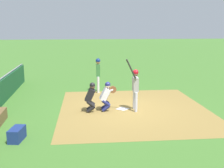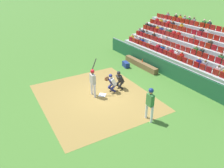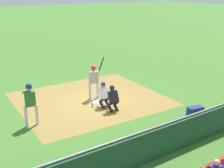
{
  "view_description": "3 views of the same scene",
  "coord_description": "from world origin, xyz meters",
  "px_view_note": "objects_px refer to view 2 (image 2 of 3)",
  "views": [
    {
      "loc": [
        11.75,
        -2.06,
        3.51
      ],
      "look_at": [
        -0.33,
        -0.42,
        1.08
      ],
      "focal_mm": 45.03,
      "sensor_mm": 36.0,
      "label": 1
    },
    {
      "loc": [
        -10.55,
        5.87,
        6.96
      ],
      "look_at": [
        -0.46,
        -0.43,
        0.87
      ],
      "focal_mm": 35.37,
      "sensor_mm": 36.0,
      "label": 2
    },
    {
      "loc": [
        -6.89,
        -11.89,
        5.62
      ],
      "look_at": [
        0.25,
        -1.2,
        1.27
      ],
      "focal_mm": 46.41,
      "sensor_mm": 36.0,
      "label": 3
    }
  ],
  "objects_px": {
    "home_plate_marker": "(102,95)",
    "water_bottle_on_bench": "(142,61)",
    "catcher_crouching": "(111,82)",
    "equipment_duffel_bag": "(126,64)",
    "on_deck_batter": "(150,101)",
    "home_plate_umpire": "(120,79)",
    "batter_at_plate": "(93,79)",
    "dugout_bench": "(141,64)"
  },
  "relations": [
    {
      "from": "batter_at_plate",
      "to": "equipment_duffel_bag",
      "type": "height_order",
      "value": "batter_at_plate"
    },
    {
      "from": "home_plate_umpire",
      "to": "on_deck_batter",
      "type": "relative_size",
      "value": 0.68
    },
    {
      "from": "dugout_bench",
      "to": "equipment_duffel_bag",
      "type": "xyz_separation_m",
      "value": [
        0.63,
        1.04,
        -0.01
      ]
    },
    {
      "from": "batter_at_plate",
      "to": "water_bottle_on_bench",
      "type": "bearing_deg",
      "value": -69.85
    },
    {
      "from": "dugout_bench",
      "to": "on_deck_batter",
      "type": "bearing_deg",
      "value": 144.7
    },
    {
      "from": "dugout_bench",
      "to": "water_bottle_on_bench",
      "type": "relative_size",
      "value": 16.91
    },
    {
      "from": "home_plate_marker",
      "to": "dugout_bench",
      "type": "xyz_separation_m",
      "value": [
        2.38,
        -4.96,
        0.2
      ]
    },
    {
      "from": "water_bottle_on_bench",
      "to": "home_plate_marker",
      "type": "bearing_deg",
      "value": 114.47
    },
    {
      "from": "home_plate_umpire",
      "to": "batter_at_plate",
      "type": "bearing_deg",
      "value": 87.16
    },
    {
      "from": "on_deck_batter",
      "to": "home_plate_umpire",
      "type": "bearing_deg",
      "value": -9.72
    },
    {
      "from": "catcher_crouching",
      "to": "equipment_duffel_bag",
      "type": "height_order",
      "value": "catcher_crouching"
    },
    {
      "from": "water_bottle_on_bench",
      "to": "catcher_crouching",
      "type": "bearing_deg",
      "value": 116.94
    },
    {
      "from": "water_bottle_on_bench",
      "to": "equipment_duffel_bag",
      "type": "xyz_separation_m",
      "value": [
        0.72,
        1.1,
        -0.34
      ]
    },
    {
      "from": "catcher_crouching",
      "to": "equipment_duffel_bag",
      "type": "distance_m",
      "value": 4.34
    },
    {
      "from": "home_plate_umpire",
      "to": "dugout_bench",
      "type": "relative_size",
      "value": 0.34
    },
    {
      "from": "home_plate_marker",
      "to": "water_bottle_on_bench",
      "type": "distance_m",
      "value": 5.54
    },
    {
      "from": "home_plate_umpire",
      "to": "water_bottle_on_bench",
      "type": "xyz_separation_m",
      "value": [
        2.12,
        -3.62,
        -0.15
      ]
    },
    {
      "from": "batter_at_plate",
      "to": "catcher_crouching",
      "type": "distance_m",
      "value": 1.31
    },
    {
      "from": "dugout_bench",
      "to": "water_bottle_on_bench",
      "type": "height_order",
      "value": "water_bottle_on_bench"
    },
    {
      "from": "home_plate_marker",
      "to": "catcher_crouching",
      "type": "relative_size",
      "value": 0.34
    },
    {
      "from": "batter_at_plate",
      "to": "home_plate_umpire",
      "type": "distance_m",
      "value": 1.95
    },
    {
      "from": "batter_at_plate",
      "to": "catcher_crouching",
      "type": "xyz_separation_m",
      "value": [
        -0.15,
        -1.23,
        -0.41
      ]
    },
    {
      "from": "batter_at_plate",
      "to": "equipment_duffel_bag",
      "type": "bearing_deg",
      "value": -58.11
    },
    {
      "from": "on_deck_batter",
      "to": "equipment_duffel_bag",
      "type": "bearing_deg",
      "value": -25.73
    },
    {
      "from": "catcher_crouching",
      "to": "home_plate_umpire",
      "type": "bearing_deg",
      "value": -84.85
    },
    {
      "from": "dugout_bench",
      "to": "equipment_duffel_bag",
      "type": "bearing_deg",
      "value": 58.82
    },
    {
      "from": "batter_at_plate",
      "to": "on_deck_batter",
      "type": "distance_m",
      "value": 4.01
    },
    {
      "from": "equipment_duffel_bag",
      "to": "on_deck_batter",
      "type": "xyz_separation_m",
      "value": [
        -6.55,
        3.16,
        0.96
      ]
    },
    {
      "from": "home_plate_umpire",
      "to": "equipment_duffel_bag",
      "type": "bearing_deg",
      "value": -41.56
    },
    {
      "from": "batter_at_plate",
      "to": "on_deck_batter",
      "type": "bearing_deg",
      "value": -161.61
    },
    {
      "from": "batter_at_plate",
      "to": "dugout_bench",
      "type": "height_order",
      "value": "batter_at_plate"
    },
    {
      "from": "batter_at_plate",
      "to": "dugout_bench",
      "type": "xyz_separation_m",
      "value": [
        2.12,
        -5.46,
        -0.9
      ]
    },
    {
      "from": "home_plate_marker",
      "to": "water_bottle_on_bench",
      "type": "relative_size",
      "value": 1.99
    },
    {
      "from": "batter_at_plate",
      "to": "water_bottle_on_bench",
      "type": "xyz_separation_m",
      "value": [
        2.03,
        -5.52,
        -0.57
      ]
    },
    {
      "from": "home_plate_umpire",
      "to": "home_plate_marker",
      "type": "bearing_deg",
      "value": 96.73
    },
    {
      "from": "home_plate_marker",
      "to": "on_deck_batter",
      "type": "height_order",
      "value": "on_deck_batter"
    },
    {
      "from": "batter_at_plate",
      "to": "catcher_crouching",
      "type": "height_order",
      "value": "batter_at_plate"
    },
    {
      "from": "catcher_crouching",
      "to": "on_deck_batter",
      "type": "relative_size",
      "value": 0.68
    },
    {
      "from": "home_plate_marker",
      "to": "home_plate_umpire",
      "type": "bearing_deg",
      "value": -83.27
    },
    {
      "from": "catcher_crouching",
      "to": "water_bottle_on_bench",
      "type": "bearing_deg",
      "value": -63.06
    },
    {
      "from": "equipment_duffel_bag",
      "to": "catcher_crouching",
      "type": "bearing_deg",
      "value": 142.8
    },
    {
      "from": "batter_at_plate",
      "to": "equipment_duffel_bag",
      "type": "distance_m",
      "value": 5.29
    }
  ]
}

